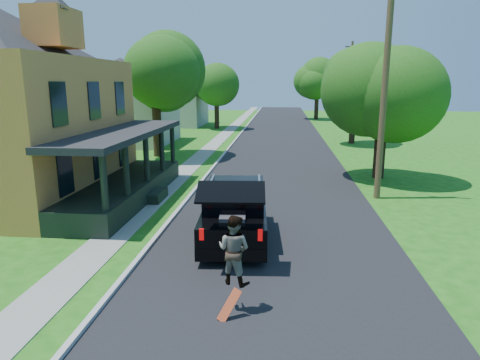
# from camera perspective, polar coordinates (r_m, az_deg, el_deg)

# --- Properties ---
(ground) EXTENTS (140.00, 140.00, 0.00)m
(ground) POSITION_cam_1_polar(r_m,az_deg,el_deg) (13.10, 4.78, -10.42)
(ground) COLOR #1C5B12
(ground) RESTS_ON ground
(street) EXTENTS (8.00, 120.00, 0.02)m
(street) POSITION_cam_1_polar(r_m,az_deg,el_deg) (32.44, 5.31, 3.67)
(street) COLOR black
(street) RESTS_ON ground
(curb) EXTENTS (0.15, 120.00, 0.12)m
(curb) POSITION_cam_1_polar(r_m,az_deg,el_deg) (32.71, -1.82, 3.79)
(curb) COLOR #ABABA6
(curb) RESTS_ON ground
(sidewalk) EXTENTS (1.30, 120.00, 0.03)m
(sidewalk) POSITION_cam_1_polar(r_m,az_deg,el_deg) (32.94, -4.50, 3.82)
(sidewalk) COLOR gray
(sidewalk) RESTS_ON ground
(front_walk) EXTENTS (6.50, 1.20, 0.03)m
(front_walk) POSITION_cam_1_polar(r_m,az_deg,el_deg) (21.06, -21.77, -2.26)
(front_walk) COLOR gray
(front_walk) RESTS_ON ground
(neighbor_house_mid) EXTENTS (12.78, 12.78, 8.30)m
(neighbor_house_mid) POSITION_cam_1_polar(r_m,az_deg,el_deg) (38.52, -15.43, 10.99)
(neighbor_house_mid) COLOR #A9A295
(neighbor_house_mid) RESTS_ON ground
(neighbor_house_far) EXTENTS (12.78, 12.78, 8.30)m
(neighbor_house_far) POSITION_cam_1_polar(r_m,az_deg,el_deg) (53.78, -9.31, 11.69)
(neighbor_house_far) COLOR #A9A295
(neighbor_house_far) RESTS_ON ground
(black_suv) EXTENTS (2.34, 5.41, 2.47)m
(black_suv) POSITION_cam_1_polar(r_m,az_deg,el_deg) (14.25, -0.71, -4.37)
(black_suv) COLOR black
(black_suv) RESTS_ON ground
(skateboarder) EXTENTS (0.96, 0.86, 1.62)m
(skateboarder) POSITION_cam_1_polar(r_m,az_deg,el_deg) (9.81, -0.83, -9.25)
(skateboarder) COLOR black
(skateboarder) RESTS_ON ground
(skateboard) EXTENTS (0.55, 0.39, 0.72)m
(skateboard) POSITION_cam_1_polar(r_m,az_deg,el_deg) (9.93, -1.42, -16.46)
(skateboard) COLOR #BC3610
(skateboard) RESTS_ON ground
(tree_left_mid) EXTENTS (5.83, 5.87, 8.58)m
(tree_left_mid) POSITION_cam_1_polar(r_m,az_deg,el_deg) (30.93, -11.33, 13.77)
(tree_left_mid) COLOR black
(tree_left_mid) RESTS_ON ground
(tree_left_far) EXTENTS (6.20, 6.40, 7.94)m
(tree_left_far) POSITION_cam_1_polar(r_m,az_deg,el_deg) (49.25, -3.18, 13.03)
(tree_left_far) COLOR black
(tree_left_far) RESTS_ON ground
(tree_right_near) EXTENTS (6.65, 6.20, 7.93)m
(tree_right_near) POSITION_cam_1_polar(r_m,az_deg,el_deg) (24.50, 18.61, 12.41)
(tree_right_near) COLOR black
(tree_right_near) RESTS_ON ground
(tree_right_mid) EXTENTS (6.12, 5.85, 7.91)m
(tree_right_mid) POSITION_cam_1_polar(r_m,az_deg,el_deg) (38.19, 15.02, 12.74)
(tree_right_mid) COLOR black
(tree_right_mid) RESTS_ON ground
(tree_right_far) EXTENTS (5.96, 5.98, 8.66)m
(tree_right_far) POSITION_cam_1_polar(r_m,az_deg,el_deg) (62.58, 10.26, 13.22)
(tree_right_far) COLOR black
(tree_right_far) RESTS_ON ground
(utility_pole_near) EXTENTS (1.73, 0.31, 10.98)m
(utility_pole_near) POSITION_cam_1_polar(r_m,az_deg,el_deg) (19.90, 18.88, 13.59)
(utility_pole_near) COLOR #503825
(utility_pole_near) RESTS_ON ground
(utility_pole_far) EXTENTS (1.43, 0.25, 9.20)m
(utility_pole_far) POSITION_cam_1_polar(r_m,az_deg,el_deg) (46.10, 14.46, 11.95)
(utility_pole_far) COLOR #503825
(utility_pole_far) RESTS_ON ground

